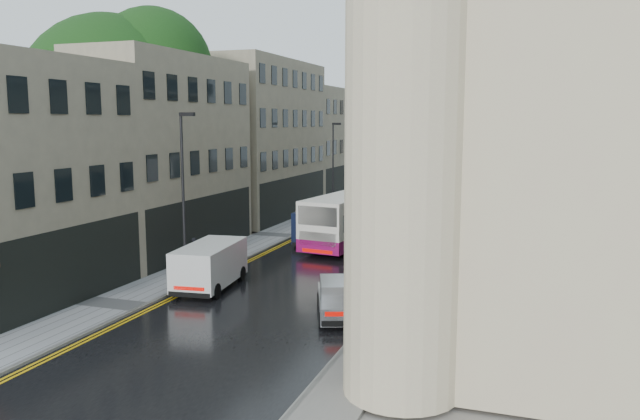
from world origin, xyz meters
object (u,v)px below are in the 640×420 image
Objects in this scene: tree_far at (224,138)px; lamp_post_near at (183,196)px; white_lorry at (428,195)px; silver_hatchback at (322,308)px; white_van at (176,273)px; lamp_post_far at (333,169)px; navy_van at (297,225)px; tree_near at (111,131)px; pedestrian at (195,252)px; cream_bus at (318,223)px.

lamp_post_near is at bearing -68.50° from tree_far.
silver_hatchback is at bearing -80.49° from white_lorry.
lamp_post_far is at bearing 85.34° from white_van.
white_van is 11.91m from navy_van.
navy_van is at bearing 78.70° from white_van.
lamp_post_far is (7.57, 17.40, -3.21)m from tree_near.
lamp_post_far reaches higher than white_lorry.
white_lorry reaches higher than pedestrian.
tree_near is at bearing -152.64° from navy_van.
pedestrian is (-9.01, -17.38, -1.37)m from white_lorry.
lamp_post_near is (7.02, -4.07, -2.95)m from tree_near.
cream_bus is (10.52, -8.54, -4.64)m from tree_far.
tree_near is 2.73× the size of navy_van.
white_lorry is at bearing 76.77° from lamp_post_near.
tree_near is at bearing 133.38° from white_van.
tree_far is at bearing 148.16° from cream_bus.
lamp_post_far reaches higher than silver_hatchback.
navy_van reaches higher than white_van.
tree_near reaches higher than cream_bus.
tree_near reaches higher than navy_van.
lamp_post_far is (-0.79, 24.44, 2.68)m from white_van.
tree_near is at bearing 130.00° from silver_hatchback.
navy_van is at bearing 173.30° from cream_bus.
tree_far is at bearing 122.22° from lamp_post_near.
tree_near is at bearing -5.94° from pedestrian.
cream_bus is 2.26× the size of navy_van.
cream_bus is at bearing -108.91° from pedestrian.
lamp_post_near is (-1.34, 2.97, 2.94)m from white_van.
pedestrian is 19.94m from lamp_post_far.
silver_hatchback is at bearing -18.36° from lamp_post_near.
silver_hatchback is 15.02m from navy_van.
white_van reaches higher than silver_hatchback.
lamp_post_far reaches higher than cream_bus.
tree_far is at bearing -125.66° from lamp_post_far.
white_van is 5.09m from pedestrian.
tree_near is at bearing 160.64° from lamp_post_near.
tree_near reaches higher than lamp_post_far.
lamp_post_near reaches higher than white_van.
cream_bus is (10.82, 4.46, -5.36)m from tree_near.
cream_bus reaches higher than navy_van.
lamp_post_near is 1.07× the size of lamp_post_far.
lamp_post_near reaches higher than white_lorry.
lamp_post_near is at bearing -106.74° from cream_bus.
lamp_post_far is (-8.02, 26.23, 3.00)m from silver_hatchback.
cream_bus is 1.53m from navy_van.
lamp_post_near reaches higher than silver_hatchback.
cream_bus is 13.51m from lamp_post_far.
tree_near is at bearing -126.48° from white_lorry.
cream_bus reaches higher than silver_hatchback.
navy_van is at bearing 27.29° from tree_near.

